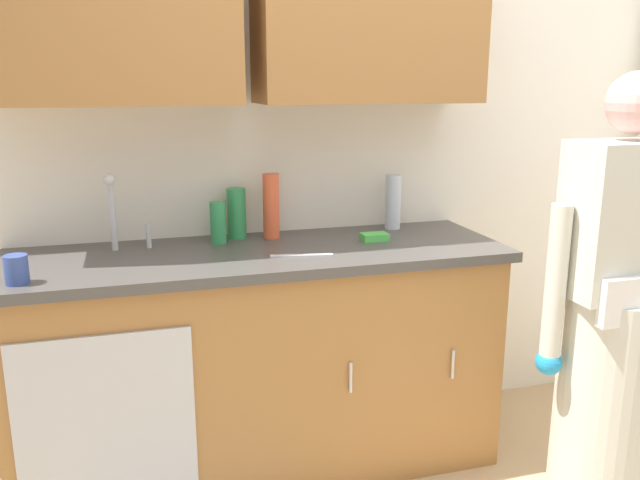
# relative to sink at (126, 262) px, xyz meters

# --- Properties ---
(kitchen_wall_with_uppers) EXTENTS (4.80, 0.44, 2.70)m
(kitchen_wall_with_uppers) POSITION_rel_sink_xyz_m (0.92, 0.29, 0.55)
(kitchen_wall_with_uppers) COLOR silver
(kitchen_wall_with_uppers) RESTS_ON ground
(counter_cabinet) EXTENTS (1.90, 0.62, 0.90)m
(counter_cabinet) POSITION_rel_sink_xyz_m (0.50, -0.01, -0.48)
(counter_cabinet) COLOR #9E6B38
(counter_cabinet) RESTS_ON ground
(countertop) EXTENTS (1.96, 0.66, 0.04)m
(countertop) POSITION_rel_sink_xyz_m (0.50, -0.01, -0.01)
(countertop) COLOR #474442
(countertop) RESTS_ON counter_cabinet
(sink) EXTENTS (0.50, 0.36, 0.35)m
(sink) POSITION_rel_sink_xyz_m (0.00, 0.00, 0.00)
(sink) COLOR #B7BABF
(sink) RESTS_ON counter_cabinet
(person_at_sink) EXTENTS (0.55, 0.34, 1.62)m
(person_at_sink) POSITION_rel_sink_xyz_m (1.61, -0.72, -0.23)
(person_at_sink) COLOR white
(person_at_sink) RESTS_ON ground
(bottle_cleaner_spray) EXTENTS (0.07, 0.07, 0.27)m
(bottle_cleaner_spray) POSITION_rel_sink_xyz_m (0.60, 0.17, 0.15)
(bottle_cleaner_spray) COLOR #E05933
(bottle_cleaner_spray) RESTS_ON countertop
(bottle_water_short) EXTENTS (0.07, 0.07, 0.24)m
(bottle_water_short) POSITION_rel_sink_xyz_m (1.16, 0.20, 0.14)
(bottle_water_short) COLOR silver
(bottle_water_short) RESTS_ON countertop
(bottle_dish_liquid) EXTENTS (0.07, 0.07, 0.17)m
(bottle_dish_liquid) POSITION_rel_sink_xyz_m (0.37, 0.14, 0.10)
(bottle_dish_liquid) COLOR #2D8C4C
(bottle_dish_liquid) RESTS_ON countertop
(bottle_water_tall) EXTENTS (0.08, 0.08, 0.21)m
(bottle_water_tall) POSITION_rel_sink_xyz_m (0.46, 0.22, 0.12)
(bottle_water_tall) COLOR #2D8C4C
(bottle_water_tall) RESTS_ON countertop
(cup_by_sink) EXTENTS (0.08, 0.08, 0.10)m
(cup_by_sink) POSITION_rel_sink_xyz_m (-0.34, -0.22, 0.06)
(cup_by_sink) COLOR #33478C
(cup_by_sink) RESTS_ON countertop
(knife_on_counter) EXTENTS (0.24, 0.07, 0.01)m
(knife_on_counter) POSITION_rel_sink_xyz_m (0.64, -0.15, 0.02)
(knife_on_counter) COLOR silver
(knife_on_counter) RESTS_ON countertop
(sponge) EXTENTS (0.11, 0.07, 0.03)m
(sponge) POSITION_rel_sink_xyz_m (1.00, 0.01, 0.03)
(sponge) COLOR #4CBF4C
(sponge) RESTS_ON countertop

